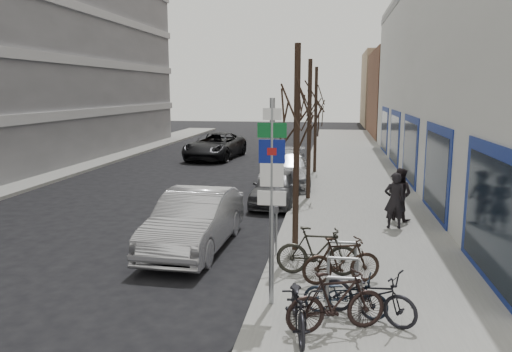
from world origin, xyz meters
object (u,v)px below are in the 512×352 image
(meter_mid, at_px, (294,186))
(lane_car, at_px, (215,146))
(bike_far_curb, at_px, (369,290))
(bike_far_inner, at_px, (341,260))
(bike_rack, at_px, (343,272))
(bike_mid_curb, at_px, (345,292))
(bike_near_right, at_px, (336,301))
(parked_car_mid, at_px, (276,187))
(pedestrian_far, at_px, (399,194))
(pedestrian_near, at_px, (394,200))
(tree_mid, at_px, (310,96))
(meter_front, at_px, (276,226))
(tree_near, at_px, (297,100))
(highway_sign_pole, at_px, (272,190))
(bike_mid_inner, at_px, (318,251))
(parked_car_front, at_px, (194,221))
(tree_far, at_px, (316,95))
(bike_near_left, at_px, (299,301))
(parked_car_back, at_px, (285,169))
(meter_back, at_px, (303,164))

(meter_mid, bearing_deg, lane_car, 114.86)
(bike_far_curb, bearing_deg, bike_far_inner, 43.87)
(bike_rack, bearing_deg, bike_mid_curb, -87.89)
(bike_near_right, distance_m, bike_mid_curb, 0.66)
(bike_rack, relative_size, parked_car_mid, 0.57)
(bike_far_curb, relative_size, pedestrian_far, 1.08)
(pedestrian_near, height_order, pedestrian_far, pedestrian_far)
(tree_mid, relative_size, meter_front, 4.33)
(bike_near_right, relative_size, bike_far_inner, 1.04)
(meter_front, bearing_deg, meter_mid, 90.00)
(tree_near, height_order, bike_far_inner, tree_near)
(highway_sign_pole, height_order, lane_car, highway_sign_pole)
(bike_rack, distance_m, meter_front, 2.92)
(bike_mid_inner, height_order, parked_car_mid, parked_car_mid)
(bike_rack, height_order, pedestrian_near, pedestrian_near)
(bike_rack, xyz_separation_m, meter_mid, (-1.65, 7.90, 0.26))
(bike_rack, distance_m, parked_car_front, 4.96)
(meter_front, xyz_separation_m, meter_mid, (0.00, 5.50, 0.00))
(pedestrian_far, bearing_deg, meter_front, 84.92)
(meter_front, bearing_deg, bike_near_right, -69.21)
(bike_near_right, height_order, pedestrian_near, pedestrian_near)
(tree_far, distance_m, pedestrian_near, 11.25)
(tree_mid, relative_size, bike_near_left, 2.91)
(bike_far_inner, bearing_deg, tree_mid, -10.42)
(parked_car_back, bearing_deg, pedestrian_near, -64.77)
(bike_near_left, bearing_deg, parked_car_mid, 88.94)
(highway_sign_pole, bearing_deg, bike_mid_inner, 63.70)
(tree_near, distance_m, bike_mid_curb, 5.33)
(tree_near, relative_size, bike_mid_curb, 3.46)
(tree_mid, relative_size, bike_near_right, 2.96)
(meter_front, bearing_deg, parked_car_front, 166.58)
(tree_near, relative_size, parked_car_front, 1.12)
(tree_far, bearing_deg, highway_sign_pole, -90.69)
(bike_mid_inner, xyz_separation_m, parked_car_back, (-1.85, 11.29, 0.07))
(tree_mid, bearing_deg, highway_sign_pole, -91.14)
(meter_back, bearing_deg, bike_far_curb, -81.71)
(bike_far_inner, bearing_deg, pedestrian_far, -36.36)
(pedestrian_far, bearing_deg, bike_mid_inner, 101.42)
(tree_near, bearing_deg, bike_rack, -67.52)
(highway_sign_pole, height_order, meter_front, highway_sign_pole)
(pedestrian_far, bearing_deg, lane_car, -20.53)
(bike_near_left, xyz_separation_m, bike_mid_curb, (0.82, 0.76, -0.09))
(meter_mid, height_order, parked_car_back, parked_car_back)
(bike_near_left, distance_m, parked_car_mid, 10.60)
(meter_front, xyz_separation_m, bike_mid_curb, (1.68, -3.35, -0.28))
(bike_near_right, height_order, parked_car_mid, parked_car_mid)
(bike_near_right, bearing_deg, bike_near_left, 79.14)
(meter_mid, distance_m, lane_car, 14.51)
(bike_far_curb, bearing_deg, parked_car_back, 40.13)
(bike_near_right, bearing_deg, bike_rack, -26.75)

